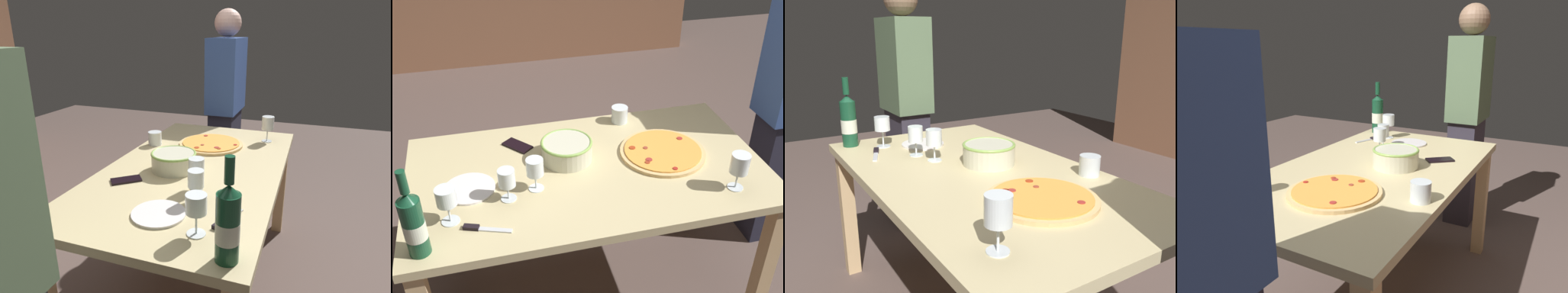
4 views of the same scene
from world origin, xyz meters
The scene contains 13 objects.
ground_plane centered at (0.00, 0.00, 0.00)m, with size 8.00×8.00×0.00m, color brown.
dining_table centered at (0.00, 0.00, 0.66)m, with size 1.60×0.90×0.75m.
pizza centered at (0.37, 0.03, 0.76)m, with size 0.40×0.40×0.02m.
serving_bowl centered at (-0.08, 0.09, 0.80)m, with size 0.24×0.24×0.10m.
wine_bottle centered at (-0.71, -0.36, 0.89)m, with size 0.08×0.08×0.36m.
wine_glass_near_pizza centered at (-0.25, -0.09, 0.86)m, with size 0.07×0.07×0.15m.
wine_glass_by_bottle centered at (-0.60, -0.22, 0.86)m, with size 0.08×0.08×0.16m.
wine_glass_far_left centered at (-0.37, -0.13, 0.85)m, with size 0.07×0.07×0.14m.
wine_glass_far_right centered at (0.57, -0.30, 0.87)m, with size 0.08×0.08×0.17m.
cup_amber centered at (0.26, 0.37, 0.79)m, with size 0.09×0.09×0.08m, color white.
side_plate centered at (-0.52, -0.03, 0.76)m, with size 0.22×0.22×0.01m, color white.
cell_phone centered at (-0.29, 0.26, 0.76)m, with size 0.07×0.14×0.01m, color black.
pizza_knife centered at (-0.49, -0.29, 0.76)m, with size 0.18×0.08×0.02m.
Camera 2 is at (-0.43, -1.68, 1.98)m, focal length 43.25 mm.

